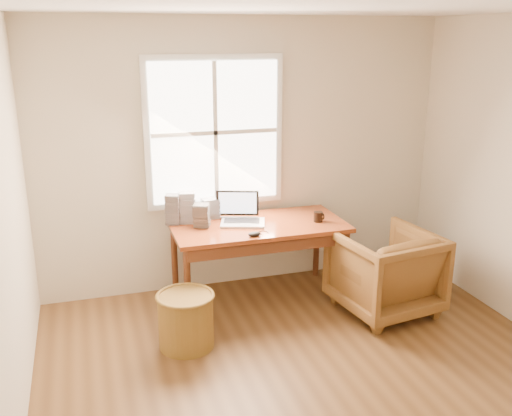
{
  "coord_description": "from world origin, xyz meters",
  "views": [
    {
      "loc": [
        -1.5,
        -2.97,
        2.43
      ],
      "look_at": [
        -0.07,
        1.65,
        0.95
      ],
      "focal_mm": 40.0,
      "sensor_mm": 36.0,
      "label": 1
    }
  ],
  "objects_px": {
    "armchair": "(385,271)",
    "laptop": "(243,209)",
    "cd_stack_a": "(187,208)",
    "desk": "(258,226)",
    "wicker_stool": "(186,321)",
    "coffee_mug": "(318,217)"
  },
  "relations": [
    {
      "from": "armchair",
      "to": "laptop",
      "type": "height_order",
      "value": "laptop"
    },
    {
      "from": "armchair",
      "to": "cd_stack_a",
      "type": "distance_m",
      "value": 1.89
    },
    {
      "from": "desk",
      "to": "cd_stack_a",
      "type": "relative_size",
      "value": 5.59
    },
    {
      "from": "wicker_stool",
      "to": "cd_stack_a",
      "type": "xyz_separation_m",
      "value": [
        0.2,
        0.91,
        0.67
      ]
    },
    {
      "from": "wicker_stool",
      "to": "laptop",
      "type": "xyz_separation_m",
      "value": [
        0.68,
        0.7,
        0.68
      ]
    },
    {
      "from": "desk",
      "to": "armchair",
      "type": "relative_size",
      "value": 1.91
    },
    {
      "from": "desk",
      "to": "laptop",
      "type": "bearing_deg",
      "value": 167.07
    },
    {
      "from": "desk",
      "to": "cd_stack_a",
      "type": "distance_m",
      "value": 0.68
    },
    {
      "from": "armchair",
      "to": "cd_stack_a",
      "type": "bearing_deg",
      "value": -34.98
    },
    {
      "from": "laptop",
      "to": "coffee_mug",
      "type": "bearing_deg",
      "value": 6.77
    },
    {
      "from": "armchair",
      "to": "wicker_stool",
      "type": "relative_size",
      "value": 1.89
    },
    {
      "from": "armchair",
      "to": "laptop",
      "type": "xyz_separation_m",
      "value": [
        -1.15,
        0.61,
        0.52
      ]
    },
    {
      "from": "coffee_mug",
      "to": "wicker_stool",
      "type": "bearing_deg",
      "value": -147.62
    },
    {
      "from": "laptop",
      "to": "coffee_mug",
      "type": "distance_m",
      "value": 0.71
    },
    {
      "from": "wicker_stool",
      "to": "laptop",
      "type": "height_order",
      "value": "laptop"
    },
    {
      "from": "wicker_stool",
      "to": "coffee_mug",
      "type": "distance_m",
      "value": 1.59
    },
    {
      "from": "armchair",
      "to": "laptop",
      "type": "distance_m",
      "value": 1.41
    },
    {
      "from": "armchair",
      "to": "cd_stack_a",
      "type": "xyz_separation_m",
      "value": [
        -1.63,
        0.82,
        0.51
      ]
    },
    {
      "from": "wicker_stool",
      "to": "laptop",
      "type": "distance_m",
      "value": 1.19
    },
    {
      "from": "desk",
      "to": "armchair",
      "type": "bearing_deg",
      "value": -29.86
    },
    {
      "from": "laptop",
      "to": "coffee_mug",
      "type": "relative_size",
      "value": 4.38
    },
    {
      "from": "coffee_mug",
      "to": "cd_stack_a",
      "type": "height_order",
      "value": "cd_stack_a"
    }
  ]
}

